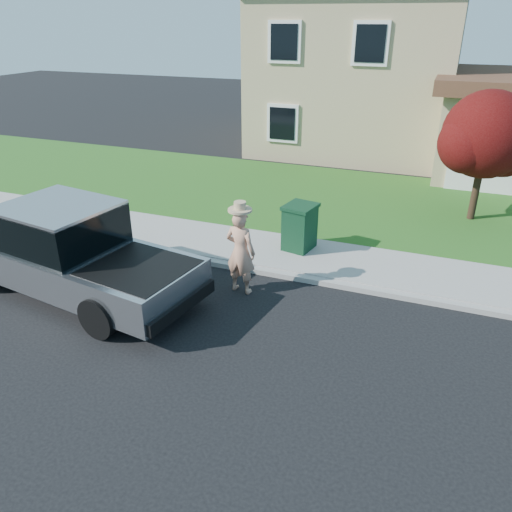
{
  "coord_description": "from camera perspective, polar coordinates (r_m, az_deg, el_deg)",
  "views": [
    {
      "loc": [
        4.11,
        -6.86,
        5.46
      ],
      "look_at": [
        0.92,
        1.4,
        1.2
      ],
      "focal_mm": 35.0,
      "sensor_mm": 36.0,
      "label": 1
    }
  ],
  "objects": [
    {
      "name": "pickup_truck",
      "position": [
        11.32,
        -20.61,
        0.35
      ],
      "size": [
        6.29,
        2.94,
        1.99
      ],
      "rotation": [
        0.0,
        0.0,
        -0.15
      ],
      "color": "black",
      "rests_on": "ground"
    },
    {
      "name": "woman",
      "position": [
        10.59,
        -1.77,
        0.65
      ],
      "size": [
        0.74,
        0.53,
        2.07
      ],
      "rotation": [
        0.0,
        0.0,
        3.01
      ],
      "color": "tan",
      "rests_on": "ground"
    },
    {
      "name": "ornamental_tree",
      "position": [
        15.4,
        24.95,
        12.03
      ],
      "size": [
        2.66,
        2.39,
        3.64
      ],
      "color": "black",
      "rests_on": "lawn"
    },
    {
      "name": "house",
      "position": [
        23.52,
        15.04,
        19.29
      ],
      "size": [
        14.0,
        11.3,
        6.85
      ],
      "color": "tan",
      "rests_on": "ground"
    },
    {
      "name": "lawn",
      "position": [
        16.58,
        9.18,
        6.31
      ],
      "size": [
        40.0,
        7.0,
        0.1
      ],
      "primitive_type": "cube",
      "color": "#164D19",
      "rests_on": "ground"
    },
    {
      "name": "curb",
      "position": [
        11.58,
        3.03,
        -2.15
      ],
      "size": [
        40.0,
        0.2,
        0.12
      ],
      "primitive_type": "cube",
      "color": "gray",
      "rests_on": "ground"
    },
    {
      "name": "trash_bin",
      "position": [
        12.48,
        5.01,
        3.36
      ],
      "size": [
        0.85,
        0.94,
        1.16
      ],
      "rotation": [
        0.0,
        0.0,
        -0.19
      ],
      "color": "#0D311B",
      "rests_on": "sidewalk"
    },
    {
      "name": "sidewalk",
      "position": [
        12.51,
        4.62,
        0.11
      ],
      "size": [
        40.0,
        2.0,
        0.15
      ],
      "primitive_type": "cube",
      "color": "gray",
      "rests_on": "ground"
    },
    {
      "name": "ground",
      "position": [
        9.68,
        -8.21,
        -8.94
      ],
      "size": [
        80.0,
        80.0,
        0.0
      ],
      "primitive_type": "plane",
      "color": "black",
      "rests_on": "ground"
    }
  ]
}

